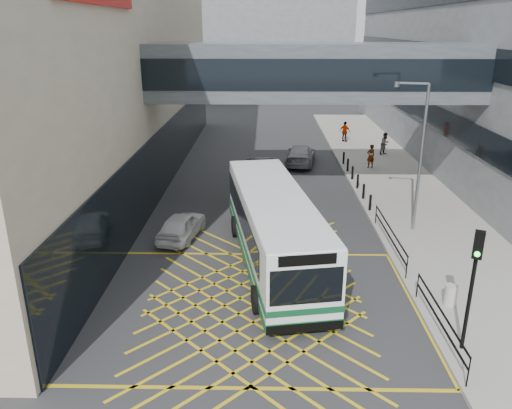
# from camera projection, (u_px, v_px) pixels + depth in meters

# --- Properties ---
(ground) EXTENTS (120.00, 120.00, 0.00)m
(ground) POSITION_uv_depth(u_px,v_px,m) (254.00, 306.00, 18.61)
(ground) COLOR #333335
(building_far) EXTENTS (28.00, 16.00, 18.00)m
(building_far) POSITION_uv_depth(u_px,v_px,m) (249.00, 33.00, 72.09)
(building_far) COLOR slate
(building_far) RESTS_ON ground
(skybridge) EXTENTS (20.00, 4.10, 3.00)m
(skybridge) POSITION_uv_depth(u_px,v_px,m) (313.00, 72.00, 27.33)
(skybridge) COLOR #474C51
(skybridge) RESTS_ON ground
(pavement) EXTENTS (6.00, 54.00, 0.16)m
(pavement) POSITION_uv_depth(u_px,v_px,m) (397.00, 185.00, 32.55)
(pavement) COLOR #9B968D
(pavement) RESTS_ON ground
(box_junction) EXTENTS (12.00, 9.00, 0.01)m
(box_junction) POSITION_uv_depth(u_px,v_px,m) (254.00, 306.00, 18.61)
(box_junction) COLOR gold
(box_junction) RESTS_ON ground
(bus) EXTENTS (4.54, 11.84, 3.24)m
(bus) POSITION_uv_depth(u_px,v_px,m) (273.00, 226.00, 21.43)
(bus) COLOR white
(bus) RESTS_ON ground
(car_white) EXTENTS (2.47, 4.38, 1.31)m
(car_white) POSITION_uv_depth(u_px,v_px,m) (182.00, 225.00, 24.42)
(car_white) COLOR silver
(car_white) RESTS_ON ground
(car_dark) EXTENTS (2.61, 4.75, 1.41)m
(car_dark) POSITION_uv_depth(u_px,v_px,m) (261.00, 167.00, 34.37)
(car_dark) COLOR black
(car_dark) RESTS_ON ground
(car_silver) EXTENTS (2.86, 5.21, 1.54)m
(car_silver) POSITION_uv_depth(u_px,v_px,m) (301.00, 154.00, 37.55)
(car_silver) COLOR gray
(car_silver) RESTS_ON ground
(traffic_light) EXTENTS (0.34, 0.49, 4.13)m
(traffic_light) POSITION_uv_depth(u_px,v_px,m) (474.00, 274.00, 14.93)
(traffic_light) COLOR black
(traffic_light) RESTS_ON pavement
(street_lamp) EXTENTS (1.65, 0.52, 7.26)m
(street_lamp) POSITION_uv_depth(u_px,v_px,m) (418.00, 149.00, 23.89)
(street_lamp) COLOR slate
(street_lamp) RESTS_ON pavement
(litter_bin) EXTENTS (0.46, 0.46, 0.79)m
(litter_bin) POSITION_uv_depth(u_px,v_px,m) (451.00, 295.00, 18.28)
(litter_bin) COLOR #ADA89E
(litter_bin) RESTS_ON pavement
(kerb_railings) EXTENTS (0.05, 12.54, 1.00)m
(kerb_railings) POSITION_uv_depth(u_px,v_px,m) (409.00, 265.00, 19.88)
(kerb_railings) COLOR black
(kerb_railings) RESTS_ON pavement
(bollards) EXTENTS (0.14, 10.14, 0.90)m
(bollards) POSITION_uv_depth(u_px,v_px,m) (355.00, 177.00, 32.42)
(bollards) COLOR black
(bollards) RESTS_ON pavement
(pedestrian_a) EXTENTS (0.80, 0.69, 1.70)m
(pedestrian_a) POSITION_uv_depth(u_px,v_px,m) (371.00, 156.00, 35.98)
(pedestrian_a) COLOR gray
(pedestrian_a) RESTS_ON pavement
(pedestrian_b) EXTENTS (0.97, 0.92, 1.74)m
(pedestrian_b) POSITION_uv_depth(u_px,v_px,m) (385.00, 144.00, 39.76)
(pedestrian_b) COLOR gray
(pedestrian_b) RESTS_ON pavement
(pedestrian_c) EXTENTS (1.15, 1.04, 1.79)m
(pedestrian_c) POSITION_uv_depth(u_px,v_px,m) (345.00, 132.00, 44.12)
(pedestrian_c) COLOR gray
(pedestrian_c) RESTS_ON pavement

